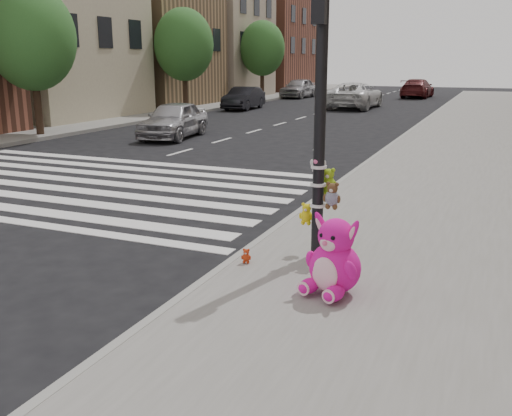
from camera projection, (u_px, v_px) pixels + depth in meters
The scene contains 20 objects.
ground at pixel (90, 281), 7.65m from camera, with size 120.00×120.00×0.00m, color black.
sidewalk_near at pixel (501, 173), 14.63m from camera, with size 7.00×80.00×0.14m, color slate.
sidewalk_far at pixel (130, 114), 30.56m from camera, with size 6.00×80.00×0.14m, color slate.
curb_edge at pixel (368, 163), 15.94m from camera, with size 0.12×80.00×0.15m, color gray.
crosswalk at pixel (80, 180), 13.99m from camera, with size 11.00×6.00×0.01m, color silver, non-canonical shape.
bld_far_b at pixel (52, 3), 27.28m from camera, with size 6.00×8.00×11.00m, color #BDB391.
bld_far_c at pixel (156, 41), 35.67m from camera, with size 6.00×8.00×8.00m, color olive.
bld_far_d at pixel (220, 31), 43.42m from camera, with size 6.00×8.00×10.00m, color tan.
bld_far_e at pixel (273, 42), 53.34m from camera, with size 6.00×10.00×9.00m, color brown.
signal_pole at pixel (321, 138), 7.80m from camera, with size 0.66×0.49×4.00m.
tree_far_a at pixel (31, 38), 20.78m from camera, with size 3.20×3.20×5.44m.
tree_far_b at pixel (184, 45), 30.56m from camera, with size 3.20×3.20×5.44m.
tree_far_c at pixel (262, 48), 40.35m from camera, with size 3.20×3.20×5.44m.
pink_bunny at pixel (334, 261), 6.81m from camera, with size 0.79×0.86×0.99m.
red_teddy at pixel (246, 256), 7.89m from camera, with size 0.14×0.10×0.21m, color red, non-canonical shape.
car_silver_far at pixel (174, 120), 21.48m from camera, with size 1.62×4.02×1.37m, color #A5A4A9.
car_dark_far at pixel (244, 98), 33.82m from camera, with size 1.39×3.99×1.31m, color black.
car_white_near at pixel (355, 95), 34.57m from camera, with size 2.57×5.57×1.55m, color silver.
car_maroon_near at pixel (417, 88), 44.20m from camera, with size 2.02×4.96×1.44m, color #511719.
car_silver_deep at pixel (299, 88), 44.12m from camera, with size 1.77×4.40×1.50m, color #9D9DA1.
Camera 1 is at (4.86, -5.70, 2.88)m, focal length 40.00 mm.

